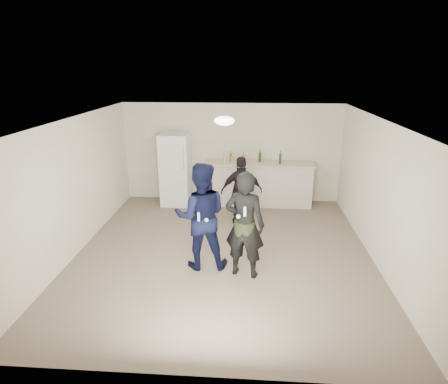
# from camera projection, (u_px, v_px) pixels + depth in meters

# --- Properties ---
(floor) EXTENTS (6.00, 6.00, 0.00)m
(floor) POSITION_uv_depth(u_px,v_px,m) (223.00, 252.00, 7.12)
(floor) COLOR #6B5B4C
(floor) RESTS_ON ground
(ceiling) EXTENTS (6.00, 6.00, 0.00)m
(ceiling) POSITION_uv_depth(u_px,v_px,m) (223.00, 120.00, 6.31)
(ceiling) COLOR silver
(ceiling) RESTS_ON wall_back
(wall_back) EXTENTS (6.00, 0.00, 6.00)m
(wall_back) POSITION_uv_depth(u_px,v_px,m) (232.00, 153.00, 9.54)
(wall_back) COLOR beige
(wall_back) RESTS_ON floor
(wall_front) EXTENTS (6.00, 0.00, 6.00)m
(wall_front) POSITION_uv_depth(u_px,v_px,m) (203.00, 282.00, 3.88)
(wall_front) COLOR beige
(wall_front) RESTS_ON floor
(wall_left) EXTENTS (0.00, 6.00, 6.00)m
(wall_left) POSITION_uv_depth(u_px,v_px,m) (75.00, 187.00, 6.89)
(wall_left) COLOR beige
(wall_left) RESTS_ON floor
(wall_right) EXTENTS (0.00, 6.00, 6.00)m
(wall_right) POSITION_uv_depth(u_px,v_px,m) (380.00, 194.00, 6.53)
(wall_right) COLOR beige
(wall_right) RESTS_ON floor
(counter) EXTENTS (2.60, 0.56, 1.05)m
(counter) POSITION_uv_depth(u_px,v_px,m) (259.00, 185.00, 9.42)
(counter) COLOR beige
(counter) RESTS_ON floor
(counter_top) EXTENTS (2.68, 0.64, 0.04)m
(counter_top) POSITION_uv_depth(u_px,v_px,m) (260.00, 164.00, 9.24)
(counter_top) COLOR beige
(counter_top) RESTS_ON counter
(fridge) EXTENTS (0.70, 0.70, 1.80)m
(fridge) POSITION_uv_depth(u_px,v_px,m) (175.00, 169.00, 9.37)
(fridge) COLOR white
(fridge) RESTS_ON floor
(fridge_handle) EXTENTS (0.02, 0.02, 0.60)m
(fridge_handle) POSITION_uv_depth(u_px,v_px,m) (183.00, 157.00, 8.87)
(fridge_handle) COLOR silver
(fridge_handle) RESTS_ON fridge
(ceiling_dome) EXTENTS (0.36, 0.36, 0.16)m
(ceiling_dome) POSITION_uv_depth(u_px,v_px,m) (224.00, 121.00, 6.61)
(ceiling_dome) COLOR white
(ceiling_dome) RESTS_ON ceiling
(shaker) EXTENTS (0.08, 0.08, 0.17)m
(shaker) POSITION_uv_depth(u_px,v_px,m) (233.00, 159.00, 9.23)
(shaker) COLOR silver
(shaker) RESTS_ON counter_top
(man) EXTENTS (0.98, 0.79, 1.88)m
(man) POSITION_uv_depth(u_px,v_px,m) (201.00, 216.00, 6.37)
(man) COLOR #0E143C
(man) RESTS_ON floor
(woman) EXTENTS (0.75, 0.58, 1.82)m
(woman) POSITION_uv_depth(u_px,v_px,m) (245.00, 225.00, 6.09)
(woman) COLOR black
(woman) RESTS_ON floor
(camo_shorts) EXTENTS (0.34, 0.34, 0.28)m
(camo_shorts) POSITION_uv_depth(u_px,v_px,m) (245.00, 228.00, 6.11)
(camo_shorts) COLOR #2D3A1A
(camo_shorts) RESTS_ON woman
(spectator) EXTENTS (0.94, 0.48, 1.55)m
(spectator) POSITION_uv_depth(u_px,v_px,m) (242.00, 191.00, 8.14)
(spectator) COLOR black
(spectator) RESTS_ON floor
(remote_man) EXTENTS (0.04, 0.04, 0.15)m
(remote_man) POSITION_uv_depth(u_px,v_px,m) (199.00, 217.00, 6.07)
(remote_man) COLOR silver
(remote_man) RESTS_ON man
(nunchuk_man) EXTENTS (0.07, 0.07, 0.07)m
(nunchuk_man) POSITION_uv_depth(u_px,v_px,m) (206.00, 220.00, 6.11)
(nunchuk_man) COLOR white
(nunchuk_man) RESTS_ON man
(remote_woman) EXTENTS (0.04, 0.04, 0.15)m
(remote_woman) POSITION_uv_depth(u_px,v_px,m) (245.00, 211.00, 5.75)
(remote_woman) COLOR white
(remote_woman) RESTS_ON woman
(nunchuk_woman) EXTENTS (0.07, 0.07, 0.07)m
(nunchuk_woman) POSITION_uv_depth(u_px,v_px,m) (238.00, 217.00, 5.81)
(nunchuk_woman) COLOR silver
(nunchuk_woman) RESTS_ON woman
(bottle_cluster) EXTENTS (1.42, 0.36, 0.26)m
(bottle_cluster) POSITION_uv_depth(u_px,v_px,m) (248.00, 158.00, 9.20)
(bottle_cluster) COLOR #996B16
(bottle_cluster) RESTS_ON counter_top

